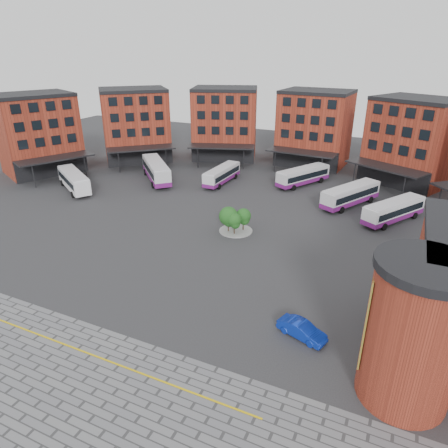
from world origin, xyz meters
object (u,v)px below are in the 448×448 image
at_px(bus_c, 222,175).
at_px(blue_car, 302,330).
at_px(bus_a, 74,179).
at_px(tree_island, 234,219).
at_px(bus_d, 303,176).
at_px(bus_e, 351,195).
at_px(bus_f, 394,210).
at_px(bus_b, 156,170).

bearing_deg(bus_c, blue_car, -53.59).
relative_size(bus_a, bus_c, 1.06).
bearing_deg(bus_c, tree_island, -58.41).
height_order(bus_a, bus_d, bus_a).
bearing_deg(blue_car, bus_e, 19.77).
xyz_separation_m(tree_island, bus_d, (3.22, 22.91, -0.26)).
height_order(bus_a, bus_c, bus_a).
relative_size(bus_e, bus_f, 1.07).
bearing_deg(bus_e, bus_b, -149.01).
relative_size(bus_a, blue_car, 2.56).
relative_size(bus_c, bus_e, 0.92).
distance_m(bus_a, bus_d, 39.11).
bearing_deg(bus_a, bus_e, -42.10).
height_order(bus_b, bus_e, bus_b).
height_order(bus_a, blue_car, bus_a).
xyz_separation_m(tree_island, blue_car, (13.32, -16.54, -1.22)).
bearing_deg(bus_b, bus_f, -46.84).
height_order(bus_c, bus_e, bus_e).
bearing_deg(bus_a, bus_c, -24.21).
xyz_separation_m(bus_a, bus_d, (34.30, 18.79, -0.22)).
distance_m(tree_island, blue_car, 21.28).
bearing_deg(tree_island, bus_c, 119.34).
xyz_separation_m(bus_e, blue_car, (1.06, -32.76, -1.01)).
relative_size(bus_a, bus_d, 1.01).
bearing_deg(bus_d, bus_e, -7.89).
relative_size(tree_island, bus_b, 0.40).
distance_m(bus_c, bus_e, 22.44).
distance_m(bus_a, bus_e, 45.00).
bearing_deg(bus_c, bus_b, -159.74).
xyz_separation_m(bus_d, blue_car, (10.11, -39.45, -0.96)).
height_order(bus_a, bus_b, bus_b).
distance_m(tree_island, bus_f, 22.37).
relative_size(bus_a, bus_e, 0.98).
distance_m(bus_b, bus_d, 26.10).
bearing_deg(bus_f, bus_b, -151.08).
xyz_separation_m(bus_b, bus_f, (40.03, -1.90, -0.29)).
bearing_deg(bus_d, tree_island, -69.39).
bearing_deg(blue_car, bus_d, 32.28).
height_order(tree_island, bus_f, tree_island).
bearing_deg(tree_island, bus_b, 146.26).
bearing_deg(bus_e, bus_c, -156.78).
bearing_deg(bus_f, blue_car, -68.70).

